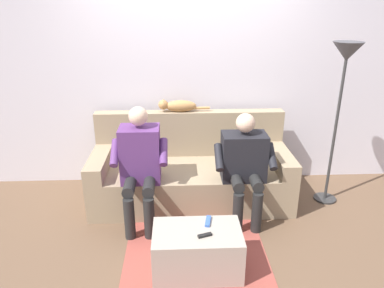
{
  "coord_description": "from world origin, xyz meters",
  "views": [
    {
      "loc": [
        0.15,
        3.42,
        2.05
      ],
      "look_at": [
        0.0,
        0.13,
        0.75
      ],
      "focal_mm": 33.79,
      "sensor_mm": 36.0,
      "label": 1
    }
  ],
  "objects_px": {
    "couch": "(191,173)",
    "remote_black": "(205,235)",
    "coffee_table": "(197,251)",
    "floor_lamp": "(345,69)",
    "cat_on_backrest": "(178,106)",
    "person_right_seated": "(140,161)",
    "person_left_seated": "(244,162)",
    "remote_blue": "(208,221)"
  },
  "relations": [
    {
      "from": "remote_black",
      "to": "couch",
      "type": "bearing_deg",
      "value": 74.34
    },
    {
      "from": "coffee_table",
      "to": "person_left_seated",
      "type": "xyz_separation_m",
      "value": [
        -0.5,
        -0.78,
        0.42
      ]
    },
    {
      "from": "person_left_seated",
      "to": "remote_black",
      "type": "height_order",
      "value": "person_left_seated"
    },
    {
      "from": "person_left_seated",
      "to": "remote_blue",
      "type": "bearing_deg",
      "value": 58.46
    },
    {
      "from": "person_right_seated",
      "to": "remote_blue",
      "type": "xyz_separation_m",
      "value": [
        -0.6,
        0.66,
        -0.26
      ]
    },
    {
      "from": "couch",
      "to": "coffee_table",
      "type": "relative_size",
      "value": 2.98
    },
    {
      "from": "person_left_seated",
      "to": "cat_on_backrest",
      "type": "bearing_deg",
      "value": -47.33
    },
    {
      "from": "remote_blue",
      "to": "person_left_seated",
      "type": "bearing_deg",
      "value": 159.45
    },
    {
      "from": "person_left_seated",
      "to": "floor_lamp",
      "type": "xyz_separation_m",
      "value": [
        -0.99,
        -0.29,
        0.83
      ]
    },
    {
      "from": "person_right_seated",
      "to": "cat_on_backrest",
      "type": "relative_size",
      "value": 2.04
    },
    {
      "from": "coffee_table",
      "to": "floor_lamp",
      "type": "bearing_deg",
      "value": -144.34
    },
    {
      "from": "remote_black",
      "to": "remote_blue",
      "type": "xyz_separation_m",
      "value": [
        -0.04,
        -0.19,
        0.0
      ]
    },
    {
      "from": "couch",
      "to": "coffee_table",
      "type": "bearing_deg",
      "value": 90.0
    },
    {
      "from": "couch",
      "to": "remote_black",
      "type": "height_order",
      "value": "couch"
    },
    {
      "from": "coffee_table",
      "to": "person_right_seated",
      "type": "xyz_separation_m",
      "value": [
        0.5,
        -0.78,
        0.45
      ]
    },
    {
      "from": "coffee_table",
      "to": "cat_on_backrest",
      "type": "relative_size",
      "value": 1.24
    },
    {
      "from": "remote_blue",
      "to": "remote_black",
      "type": "bearing_deg",
      "value": -1.23
    },
    {
      "from": "remote_black",
      "to": "remote_blue",
      "type": "height_order",
      "value": "remote_blue"
    },
    {
      "from": "cat_on_backrest",
      "to": "remote_black",
      "type": "height_order",
      "value": "cat_on_backrest"
    },
    {
      "from": "coffee_table",
      "to": "couch",
      "type": "bearing_deg",
      "value": -90.0
    },
    {
      "from": "coffee_table",
      "to": "person_left_seated",
      "type": "relative_size",
      "value": 0.65
    },
    {
      "from": "cat_on_backrest",
      "to": "remote_black",
      "type": "distance_m",
      "value": 1.66
    },
    {
      "from": "coffee_table",
      "to": "floor_lamp",
      "type": "xyz_separation_m",
      "value": [
        -1.49,
        -1.07,
        1.26
      ]
    },
    {
      "from": "cat_on_backrest",
      "to": "remote_blue",
      "type": "xyz_separation_m",
      "value": [
        -0.23,
        1.35,
        -0.6
      ]
    },
    {
      "from": "person_left_seated",
      "to": "remote_black",
      "type": "relative_size",
      "value": 9.63
    },
    {
      "from": "person_left_seated",
      "to": "person_right_seated",
      "type": "height_order",
      "value": "person_right_seated"
    },
    {
      "from": "couch",
      "to": "person_right_seated",
      "type": "bearing_deg",
      "value": 38.64
    },
    {
      "from": "floor_lamp",
      "to": "coffee_table",
      "type": "bearing_deg",
      "value": 35.66
    },
    {
      "from": "coffee_table",
      "to": "person_right_seated",
      "type": "bearing_deg",
      "value": -57.14
    },
    {
      "from": "person_left_seated",
      "to": "floor_lamp",
      "type": "bearing_deg",
      "value": -163.87
    },
    {
      "from": "coffee_table",
      "to": "person_right_seated",
      "type": "distance_m",
      "value": 1.03
    },
    {
      "from": "couch",
      "to": "cat_on_backrest",
      "type": "xyz_separation_m",
      "value": [
        0.13,
        -0.29,
        0.69
      ]
    },
    {
      "from": "person_left_seated",
      "to": "coffee_table",
      "type": "bearing_deg",
      "value": 57.32
    },
    {
      "from": "person_right_seated",
      "to": "remote_blue",
      "type": "height_order",
      "value": "person_right_seated"
    },
    {
      "from": "person_right_seated",
      "to": "coffee_table",
      "type": "bearing_deg",
      "value": 122.86
    },
    {
      "from": "person_right_seated",
      "to": "remote_black",
      "type": "bearing_deg",
      "value": 123.34
    },
    {
      "from": "person_right_seated",
      "to": "cat_on_backrest",
      "type": "xyz_separation_m",
      "value": [
        -0.37,
        -0.69,
        0.34
      ]
    },
    {
      "from": "remote_black",
      "to": "person_right_seated",
      "type": "bearing_deg",
      "value": 105.19
    },
    {
      "from": "cat_on_backrest",
      "to": "remote_blue",
      "type": "bearing_deg",
      "value": 99.48
    },
    {
      "from": "person_left_seated",
      "to": "remote_black",
      "type": "xyz_separation_m",
      "value": [
        0.45,
        0.85,
        -0.23
      ]
    },
    {
      "from": "couch",
      "to": "remote_black",
      "type": "bearing_deg",
      "value": 92.49
    },
    {
      "from": "person_right_seated",
      "to": "floor_lamp",
      "type": "bearing_deg",
      "value": -171.7
    }
  ]
}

